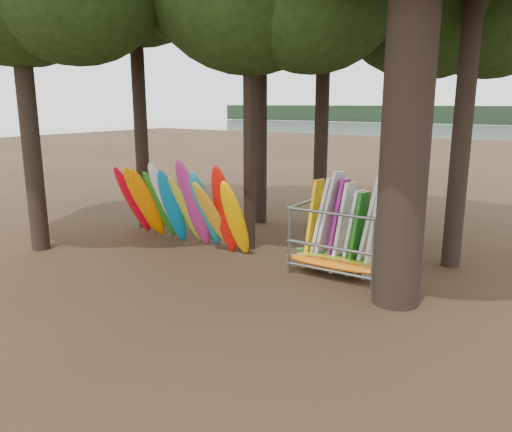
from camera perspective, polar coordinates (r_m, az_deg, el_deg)
The scene contains 4 objects.
ground at distance 14.15m, azimuth -3.36°, elevation -6.67°, with size 120.00×120.00×0.00m, color #47331E.
lake at distance 71.29m, azimuth 27.03°, elevation 7.66°, with size 160.00×160.00×0.00m, color gray.
kayak_row at distance 16.87m, azimuth -8.81°, elevation 1.08°, with size 5.53×2.09×3.14m.
storage_rack at distance 14.15m, azimuth 9.69°, elevation -2.89°, with size 3.08×1.53×2.91m.
Camera 1 is at (8.00, -10.68, 4.72)m, focal length 35.00 mm.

